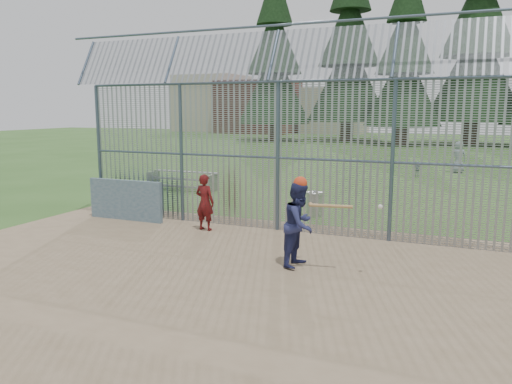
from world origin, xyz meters
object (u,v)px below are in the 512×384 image
at_px(batter, 300,224).
at_px(dugout_wall, 126,200).
at_px(onlooker, 205,202).
at_px(trash_can, 315,204).
at_px(bleacher, 182,180).

bearing_deg(batter, dugout_wall, 77.24).
relative_size(dugout_wall, batter, 1.40).
relative_size(dugout_wall, onlooker, 1.62).
bearing_deg(trash_can, batter, -77.37).
bearing_deg(bleacher, batter, -45.67).
bearing_deg(onlooker, dugout_wall, 2.38).
xyz_separation_m(dugout_wall, bleacher, (-1.44, 5.57, -0.21)).
height_order(dugout_wall, bleacher, dugout_wall).
distance_m(dugout_wall, batter, 6.52).
bearing_deg(batter, trash_can, 19.47).
relative_size(batter, onlooker, 1.16).
xyz_separation_m(trash_can, bleacher, (-6.46, 2.75, 0.03)).
relative_size(onlooker, bleacher, 0.51).
distance_m(batter, bleacher, 10.86).
bearing_deg(dugout_wall, batter, -19.60).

